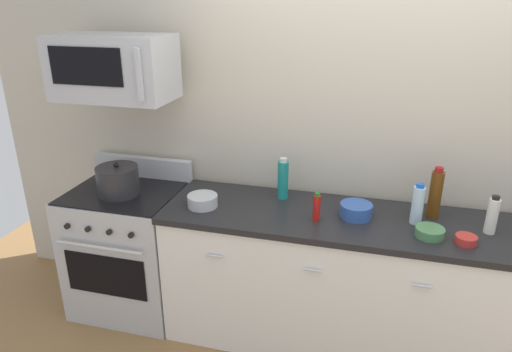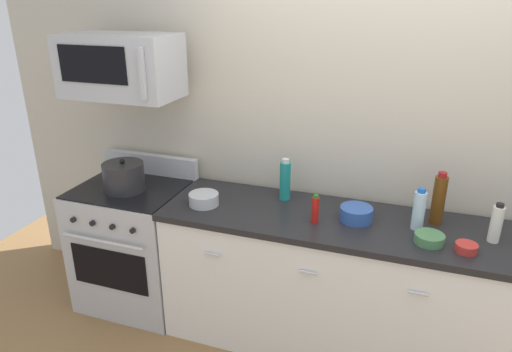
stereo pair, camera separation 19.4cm
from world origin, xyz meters
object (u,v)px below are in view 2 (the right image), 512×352
microwave (121,66)px  bowl_green_glaze (429,238)px  bowl_blue_mixing (356,213)px  stockpot (124,177)px  bowl_steel_prep (204,199)px  bottle_water_clear (419,210)px  bottle_vinegar_white (496,224)px  bowl_red_small (466,247)px  bottle_wine_amber (439,199)px  range_oven (136,244)px  bottle_hot_sauce_red (315,210)px  bottle_sparkling_teal (285,180)px

microwave → bowl_green_glaze: (1.97, -0.17, -0.80)m
bowl_blue_mixing → stockpot: 1.56m
bowl_steel_prep → bottle_water_clear: bearing=4.9°
bottle_water_clear → bowl_green_glaze: bearing=-65.9°
stockpot → bottle_water_clear: bearing=2.4°
bottle_vinegar_white → bowl_steel_prep: bottle_vinegar_white is taller
bowl_red_small → bowl_steel_prep: bearing=177.3°
bottle_wine_amber → bowl_green_glaze: 0.29m
bowl_red_small → stockpot: 2.16m
range_oven → bowl_red_small: range_oven is taller
bowl_blue_mixing → bowl_red_small: size_ratio=1.69×
bottle_wine_amber → bowl_green_glaze: bearing=-97.6°
bowl_steel_prep → bowl_green_glaze: size_ratio=1.20×
bottle_water_clear → bowl_steel_prep: (-1.30, -0.11, -0.08)m
bottle_water_clear → bowl_red_small: 0.32m
bottle_hot_sauce_red → bottle_water_clear: (0.57, 0.12, 0.03)m
bottle_water_clear → bowl_steel_prep: size_ratio=1.31×
bottle_vinegar_white → bottle_water_clear: (-0.40, 0.02, 0.01)m
bottle_water_clear → bowl_green_glaze: bottle_water_clear is taller
bottle_vinegar_white → bottle_hot_sauce_red: size_ratio=1.28×
microwave → stockpot: (-0.00, -0.10, -0.73)m
bottle_vinegar_white → bowl_red_small: bottle_vinegar_white is taller
bottle_sparkling_teal → stockpot: bearing=-168.1°
bottle_wine_amber → stockpot: size_ratio=1.16×
bottle_vinegar_white → bowl_blue_mixing: size_ratio=1.18×
bottle_water_clear → bowl_blue_mixing: size_ratio=1.29×
range_oven → bottle_vinegar_white: size_ratio=4.70×
bottle_wine_amber → bottle_hot_sauce_red: bearing=-160.7°
bottle_hot_sauce_red → bowl_blue_mixing: 0.25m
bottle_water_clear → range_oven: bearing=-179.2°
bowl_green_glaze → bottle_wine_amber: bearing=82.4°
range_oven → bottle_hot_sauce_red: (1.34, -0.10, 0.54)m
bottle_water_clear → bowl_steel_prep: bottle_water_clear is taller
bowl_red_small → bowl_green_glaze: bearing=170.3°
range_oven → bowl_blue_mixing: (1.56, 0.02, 0.50)m
bottle_vinegar_white → bowl_green_glaze: size_ratio=1.43×
bottle_vinegar_white → range_oven: bearing=-179.8°
bottle_sparkling_teal → bowl_blue_mixing: bottle_sparkling_teal is taller
range_oven → bowl_green_glaze: bearing=-3.6°
bowl_steel_prep → range_oven: bearing=172.2°
bottle_water_clear → bottle_wine_amber: bearing=47.7°
microwave → bottle_wine_amber: (2.01, 0.10, -0.68)m
bottle_hot_sauce_red → bottle_wine_amber: bearing=19.3°
bowl_blue_mixing → stockpot: (-1.56, -0.07, 0.06)m
bottle_vinegar_white → bottle_wine_amber: (-0.30, 0.13, 0.04)m
bottle_hot_sauce_red → stockpot: (-1.34, 0.04, 0.02)m
range_oven → bottle_wine_amber: bottle_wine_amber is taller
bottle_vinegar_white → bowl_red_small: bearing=-131.5°
bottle_wine_amber → bowl_blue_mixing: 0.48m
bottle_wine_amber → range_oven: bearing=-176.0°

